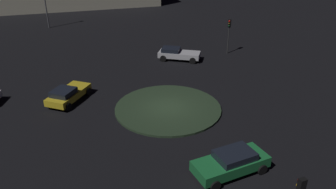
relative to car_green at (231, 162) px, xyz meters
The scene contains 6 objects.
ground_plane 8.83m from the car_green, 21.50° to the left, with size 116.06×116.06×0.00m, color black.
roundabout_island 8.82m from the car_green, 21.50° to the left, with size 8.60×8.60×0.17m, color #263823.
car_green is the anchor object (origin of this frame).
car_silver 19.69m from the car_green, ahead, with size 3.01×4.85×1.35m.
car_yellow 15.29m from the car_green, 48.97° to the left, with size 4.59×3.34×1.35m.
traffic_light_southeast 22.02m from the car_green, 12.14° to the right, with size 0.40×0.37×4.03m.
Camera 1 is at (-24.01, 1.55, 13.06)m, focal length 36.04 mm.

